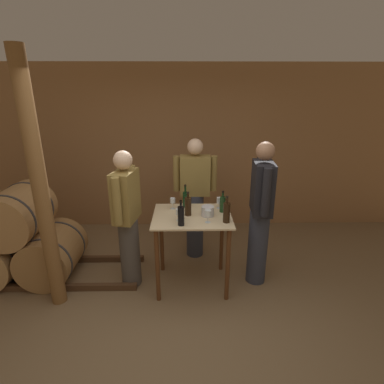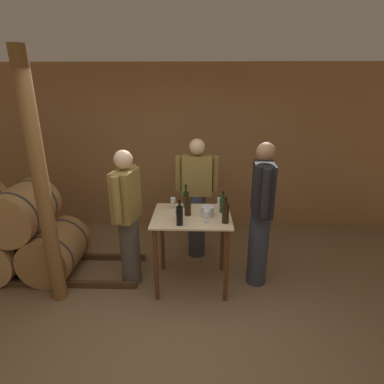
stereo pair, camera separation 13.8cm
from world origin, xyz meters
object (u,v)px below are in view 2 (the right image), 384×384
(wine_bottle_right, at_px, (223,204))
(person_visitor_with_scarf, at_px, (261,213))
(wine_bottle_center, at_px, (188,206))
(person_visitor_bearded, at_px, (197,197))
(wine_glass_near_center, at_px, (178,212))
(wine_glass_far_side, at_px, (220,201))
(ice_bucket, at_px, (207,211))
(wine_bottle_far_left, at_px, (180,215))
(wine_bottle_far_right, at_px, (226,213))
(wine_glass_near_right, at_px, (207,214))
(person_host, at_px, (128,217))
(wine_glass_near_left, at_px, (173,201))
(wooden_post, at_px, (42,188))
(wine_bottle_left, at_px, (186,199))

(wine_bottle_right, xyz_separation_m, person_visitor_with_scarf, (0.45, -0.04, -0.09))
(person_visitor_with_scarf, bearing_deg, wine_bottle_center, -176.68)
(person_visitor_bearded, bearing_deg, wine_bottle_right, -63.10)
(wine_glass_near_center, distance_m, wine_glass_far_side, 0.60)
(wine_glass_near_center, bearing_deg, ice_bucket, 21.40)
(wine_bottle_far_left, height_order, person_visitor_bearded, person_visitor_bearded)
(wine_bottle_center, relative_size, ice_bucket, 1.98)
(wine_bottle_far_left, height_order, person_visitor_with_scarf, person_visitor_with_scarf)
(wine_bottle_far_right, relative_size, person_visitor_with_scarf, 0.17)
(wine_bottle_center, bearing_deg, wine_glass_near_right, -43.12)
(wine_bottle_right, relative_size, wine_bottle_far_right, 0.86)
(wine_bottle_far_left, xyz_separation_m, wine_glass_near_right, (0.29, 0.06, -0.01))
(person_visitor_bearded, bearing_deg, person_visitor_with_scarf, -40.68)
(wine_glass_far_side, relative_size, person_visitor_with_scarf, 0.08)
(ice_bucket, bearing_deg, person_visitor_with_scarf, 6.49)
(wine_glass_far_side, height_order, person_host, person_host)
(ice_bucket, bearing_deg, person_host, 177.19)
(wine_glass_near_left, relative_size, wine_glass_near_right, 0.96)
(wine_glass_near_center, bearing_deg, wine_glass_near_left, 103.85)
(wine_bottle_far_right, bearing_deg, person_visitor_with_scarf, 29.62)
(wooden_post, xyz_separation_m, person_visitor_bearded, (1.59, 1.00, -0.45))
(wooden_post, distance_m, wine_glass_near_center, 1.43)
(ice_bucket, bearing_deg, wine_bottle_far_right, -42.45)
(wine_bottle_far_left, height_order, wine_bottle_far_right, wine_bottle_far_right)
(wooden_post, relative_size, wine_bottle_right, 10.32)
(person_visitor_with_scarf, height_order, person_visitor_bearded, person_visitor_with_scarf)
(wine_glass_near_right, height_order, person_host, person_host)
(wooden_post, height_order, wine_glass_near_right, wooden_post)
(wine_bottle_left, bearing_deg, ice_bucket, -45.37)
(person_host, relative_size, person_visitor_bearded, 0.99)
(wine_bottle_far_left, distance_m, wine_glass_far_side, 0.65)
(wine_glass_near_right, bearing_deg, wine_glass_near_center, 170.65)
(wine_bottle_far_right, bearing_deg, person_visitor_bearded, 109.56)
(wine_bottle_right, height_order, wine_glass_near_right, wine_bottle_right)
(wine_bottle_far_right, relative_size, person_visitor_bearded, 0.18)
(wine_glass_near_right, bearing_deg, wine_glass_far_side, 67.88)
(wine_glass_near_center, bearing_deg, wine_glass_near_right, -9.35)
(wooden_post, bearing_deg, wine_bottle_center, 11.53)
(wine_bottle_far_right, distance_m, person_visitor_with_scarf, 0.51)
(person_visitor_with_scarf, bearing_deg, wine_glass_near_right, -158.53)
(wine_bottle_far_right, distance_m, person_visitor_bearded, 0.96)
(wine_glass_near_center, height_order, person_visitor_with_scarf, person_visitor_with_scarf)
(wine_bottle_center, bearing_deg, person_host, 178.07)
(wine_bottle_left, relative_size, wine_glass_near_center, 2.13)
(ice_bucket, height_order, person_host, person_host)
(person_host, bearing_deg, wine_bottle_left, 17.53)
(wine_bottle_far_left, distance_m, wine_glass_near_left, 0.47)
(wine_bottle_far_right, xyz_separation_m, wine_glass_far_side, (-0.04, 0.40, -0.02))
(wine_glass_near_right, bearing_deg, wine_bottle_right, 56.65)
(wine_bottle_far_left, relative_size, person_visitor_bearded, 0.17)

